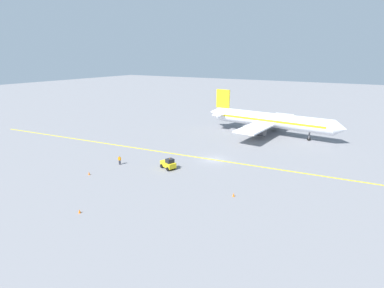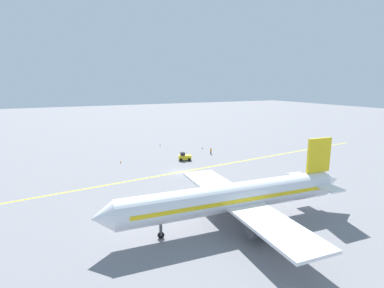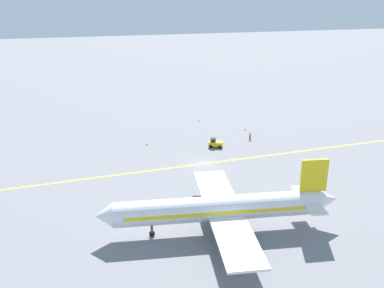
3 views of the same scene
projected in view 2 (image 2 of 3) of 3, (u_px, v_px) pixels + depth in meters
name	position (u px, v px, depth m)	size (l,w,h in m)	color
ground_plane	(181.00, 172.00, 62.55)	(400.00, 400.00, 0.00)	slate
apron_yellow_centreline	(181.00, 172.00, 62.55)	(0.40, 120.00, 0.01)	yellow
airplane_at_gate	(235.00, 197.00, 38.75)	(28.32, 35.55, 10.60)	white
baggage_tug_white	(185.00, 157.00, 71.82)	(2.57, 3.34, 2.11)	gold
ground_crew_worker	(211.00, 151.00, 78.25)	(0.35, 0.54, 1.68)	#23232D
traffic_cone_near_nose	(121.00, 162.00, 69.51)	(0.32, 0.32, 0.55)	orange
traffic_cone_mid_apron	(160.00, 145.00, 88.75)	(0.32, 0.32, 0.55)	orange
traffic_cone_by_wingtip	(202.00, 148.00, 84.38)	(0.32, 0.32, 0.55)	orange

